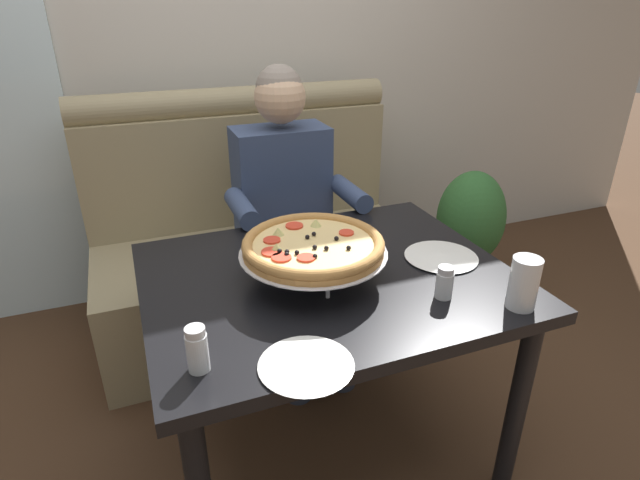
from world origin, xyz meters
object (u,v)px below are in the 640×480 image
(shaker_oregano, at_px, (444,284))
(plate_near_left, at_px, (306,363))
(drinking_glass, at_px, (523,286))
(pizza, at_px, (313,246))
(potted_plant, at_px, (469,227))
(diner_main, at_px, (290,205))
(booth_bench, at_px, (257,248))
(dining_table, at_px, (328,300))
(shaker_parmesan, at_px, (198,352))
(plate_near_right, at_px, (441,255))

(shaker_oregano, height_order, plate_near_left, shaker_oregano)
(plate_near_left, bearing_deg, drinking_glass, 2.17)
(pizza, bearing_deg, potted_plant, 33.00)
(diner_main, bearing_deg, pizza, -102.15)
(booth_bench, distance_m, shaker_oregano, 1.25)
(dining_table, bearing_deg, shaker_oregano, -43.52)
(shaker_parmesan, bearing_deg, plate_near_right, 18.05)
(dining_table, xyz_separation_m, plate_near_left, (-0.21, -0.39, 0.10))
(shaker_oregano, distance_m, potted_plant, 1.40)
(shaker_parmesan, bearing_deg, pizza, 37.08)
(diner_main, xyz_separation_m, plate_near_left, (-0.30, -1.04, 0.03))
(drinking_glass, bearing_deg, pizza, 143.50)
(shaker_oregano, bearing_deg, booth_bench, 102.51)
(pizza, relative_size, shaker_parmesan, 3.86)
(shaker_oregano, xyz_separation_m, potted_plant, (0.89, 1.01, -0.39))
(shaker_oregano, distance_m, plate_near_left, 0.49)
(dining_table, height_order, potted_plant, dining_table)
(plate_near_right, distance_m, drinking_glass, 0.34)
(pizza, height_order, drinking_glass, drinking_glass)
(plate_near_right, bearing_deg, dining_table, 174.77)
(plate_near_left, relative_size, plate_near_right, 0.94)
(booth_bench, xyz_separation_m, potted_plant, (1.14, -0.15, -0.01))
(dining_table, bearing_deg, potted_plant, 33.83)
(dining_table, distance_m, plate_near_left, 0.46)
(shaker_oregano, bearing_deg, diner_main, 100.67)
(dining_table, relative_size, pizza, 2.52)
(pizza, height_order, plate_near_right, pizza)
(booth_bench, height_order, diner_main, diner_main)
(booth_bench, xyz_separation_m, drinking_glass, (0.43, -1.28, 0.40))
(dining_table, height_order, diner_main, diner_main)
(diner_main, bearing_deg, plate_near_right, -66.32)
(booth_bench, bearing_deg, plate_near_right, -67.74)
(shaker_parmesan, height_order, shaker_oregano, shaker_parmesan)
(dining_table, relative_size, shaker_parmesan, 9.73)
(booth_bench, height_order, plate_near_right, booth_bench)
(plate_near_left, bearing_deg, booth_bench, 80.70)
(dining_table, bearing_deg, diner_main, 82.19)
(shaker_parmesan, xyz_separation_m, shaker_oregano, (0.70, 0.06, -0.01))
(pizza, bearing_deg, plate_near_right, -3.24)
(pizza, height_order, plate_near_left, pizza)
(diner_main, distance_m, plate_near_left, 1.08)
(plate_near_left, xyz_separation_m, drinking_glass, (0.64, 0.02, 0.06))
(diner_main, distance_m, drinking_glass, 1.07)
(dining_table, height_order, pizza, pizza)
(plate_near_right, xyz_separation_m, potted_plant, (0.75, 0.80, -0.36))
(diner_main, distance_m, pizza, 0.69)
(drinking_glass, relative_size, potted_plant, 0.21)
(dining_table, bearing_deg, plate_near_left, -118.76)
(booth_bench, xyz_separation_m, dining_table, (0.00, -0.92, 0.24))
(diner_main, relative_size, pizza, 2.87)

